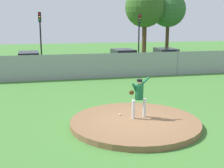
# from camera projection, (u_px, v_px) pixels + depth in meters

# --- Properties ---
(ground_plane) EXTENTS (80.00, 80.00, 0.00)m
(ground_plane) POSITION_uv_depth(u_px,v_px,m) (104.00, 91.00, 17.17)
(ground_plane) COLOR #427A33
(asphalt_strip) EXTENTS (44.00, 7.00, 0.01)m
(asphalt_strip) POSITION_uv_depth(u_px,v_px,m) (84.00, 69.00, 25.27)
(asphalt_strip) COLOR #2B2B2D
(asphalt_strip) RESTS_ON ground_plane
(pitchers_mound) EXTENTS (5.02, 5.02, 0.21)m
(pitchers_mound) POSITION_uv_depth(u_px,v_px,m) (135.00, 123.00, 11.43)
(pitchers_mound) COLOR brown
(pitchers_mound) RESTS_ON ground_plane
(pitcher_youth) EXTENTS (0.82, 0.32, 1.62)m
(pitcher_youth) POSITION_uv_depth(u_px,v_px,m) (139.00, 94.00, 11.49)
(pitcher_youth) COLOR silver
(pitcher_youth) RESTS_ON pitchers_mound
(baseball) EXTENTS (0.07, 0.07, 0.07)m
(baseball) POSITION_uv_depth(u_px,v_px,m) (120.00, 114.00, 11.96)
(baseball) COLOR white
(baseball) RESTS_ON pitchers_mound
(chainlink_fence) EXTENTS (32.38, 0.07, 1.86)m
(chainlink_fence) POSITION_uv_depth(u_px,v_px,m) (93.00, 66.00, 20.80)
(chainlink_fence) COLOR gray
(chainlink_fence) RESTS_ON ground_plane
(parked_car_charcoal) EXTENTS (1.96, 4.66, 1.55)m
(parked_car_charcoal) POSITION_uv_depth(u_px,v_px,m) (29.00, 62.00, 24.18)
(parked_car_charcoal) COLOR #232328
(parked_car_charcoal) RESTS_ON ground_plane
(parked_car_burgundy) EXTENTS (2.08, 4.11, 1.64)m
(parked_car_burgundy) POSITION_uv_depth(u_px,v_px,m) (123.00, 59.00, 25.49)
(parked_car_burgundy) COLOR maroon
(parked_car_burgundy) RESTS_ON ground_plane
(parked_car_teal) EXTENTS (1.95, 4.71, 1.59)m
(parked_car_teal) POSITION_uv_depth(u_px,v_px,m) (165.00, 57.00, 27.01)
(parked_car_teal) COLOR #146066
(parked_car_teal) RESTS_ON ground_plane
(traffic_light_near) EXTENTS (0.28, 0.46, 4.86)m
(traffic_light_near) POSITION_uv_depth(u_px,v_px,m) (40.00, 29.00, 28.01)
(traffic_light_near) COLOR black
(traffic_light_near) RESTS_ON ground_plane
(traffic_light_far) EXTENTS (0.28, 0.46, 4.74)m
(traffic_light_far) POSITION_uv_depth(u_px,v_px,m) (139.00, 29.00, 30.31)
(traffic_light_far) COLOR black
(traffic_light_far) RESTS_ON ground_plane
(tree_broad_left) EXTENTS (4.79, 4.79, 8.07)m
(tree_broad_left) POSITION_uv_depth(u_px,v_px,m) (145.00, 8.00, 35.59)
(tree_broad_left) COLOR #4C331E
(tree_broad_left) RESTS_ON ground_plane
(tree_broad_right) EXTENTS (4.34, 4.34, 7.64)m
(tree_broad_right) POSITION_uv_depth(u_px,v_px,m) (168.00, 10.00, 36.69)
(tree_broad_right) COLOR #4C331E
(tree_broad_right) RESTS_ON ground_plane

